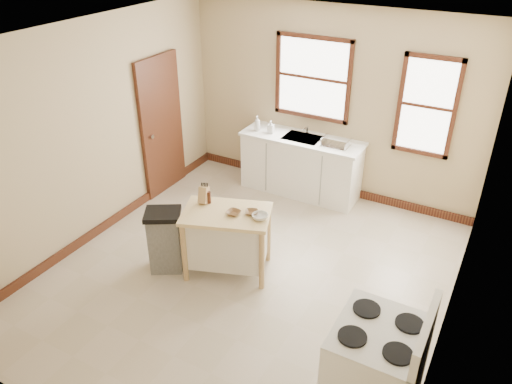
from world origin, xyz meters
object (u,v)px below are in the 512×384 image
bowl_a (234,213)px  gas_stove (376,362)px  bowl_c (260,217)px  soap_bottle_a (257,123)px  dish_rack (336,143)px  knife_block (204,195)px  bowl_b (252,212)px  soap_bottle_b (271,127)px  trash_bin (165,240)px  kitchen_island (227,242)px  pepper_grinder (209,198)px

bowl_a → gas_stove: (2.04, -1.11, -0.23)m
bowl_c → soap_bottle_a: bearing=119.5°
dish_rack → bowl_a: bearing=-108.5°
gas_stove → knife_block: bearing=154.9°
bowl_b → bowl_a: bearing=-148.6°
soap_bottle_b → knife_block: bearing=-92.2°
knife_block → trash_bin: 0.73m
dish_rack → kitchen_island: size_ratio=0.38×
soap_bottle_a → bowl_b: 2.28m
kitchen_island → gas_stove: size_ratio=0.82×
pepper_grinder → knife_block: bearing=-157.1°
soap_bottle_b → trash_bin: size_ratio=0.24×
bowl_a → bowl_c: 0.32m
bowl_a → knife_block: bearing=173.4°
bowl_c → pepper_grinder: bearing=178.7°
pepper_grinder → bowl_a: pepper_grinder is taller
dish_rack → soap_bottle_b: bearing=173.6°
trash_bin → dish_rack: bearing=34.0°
soap_bottle_a → soap_bottle_b: 0.23m
dish_rack → pepper_grinder: bearing=-118.5°
dish_rack → knife_block: size_ratio=1.93×
kitchen_island → bowl_b: size_ratio=6.77×
knife_block → pepper_grinder: 0.07m
soap_bottle_a → dish_rack: (1.26, 0.05, -0.07)m
dish_rack → bowl_b: dish_rack is taller
soap_bottle_b → bowl_b: 2.20m
soap_bottle_a → soap_bottle_b: bearing=-0.6°
kitchen_island → bowl_b: (0.27, 0.11, 0.43)m
soap_bottle_a → kitchen_island: 2.36m
kitchen_island → bowl_b: bowl_b is taller
knife_block → bowl_a: (0.44, -0.05, -0.08)m
pepper_grinder → gas_stove: gas_stove is taller
pepper_grinder → bowl_b: 0.56m
pepper_grinder → gas_stove: 2.72m
bowl_b → trash_bin: bowl_b is taller
soap_bottle_b → trash_bin: soap_bottle_b is taller
dish_rack → bowl_b: 2.09m
pepper_grinder → bowl_c: 0.70m
gas_stove → trash_bin: bearing=164.5°
soap_bottle_a → trash_bin: 2.55m
gas_stove → bowl_a: bearing=151.4°
dish_rack → gas_stove: size_ratio=0.31×
bowl_a → soap_bottle_b: bearing=106.5°
bowl_c → soap_bottle_b: bearing=114.4°
knife_block → soap_bottle_a: bearing=93.5°
kitchen_island → knife_block: 0.62m
bowl_a → kitchen_island: bearing=-176.0°
soap_bottle_a → pepper_grinder: 2.12m
soap_bottle_a → kitchen_island: soap_bottle_a is taller
bowl_a → pepper_grinder: bearing=168.8°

